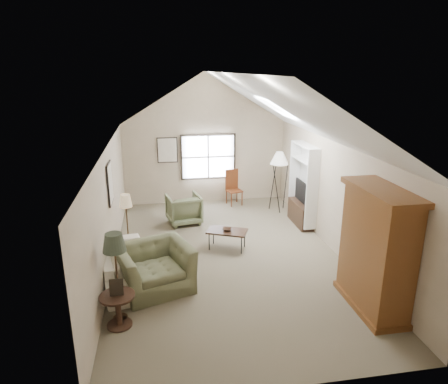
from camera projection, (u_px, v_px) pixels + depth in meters
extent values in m
cube|color=#675E4A|center=(227.00, 256.00, 9.08)|extent=(5.00, 8.00, 0.01)
cube|color=tan|center=(205.00, 163.00, 12.47)|extent=(5.00, 0.01, 2.50)
cube|color=tan|center=(283.00, 307.00, 4.94)|extent=(5.00, 0.01, 2.50)
cube|color=tan|center=(109.00, 210.00, 8.31)|extent=(0.01, 8.00, 2.50)
cube|color=tan|center=(335.00, 198.00, 9.10)|extent=(0.01, 8.00, 2.50)
cube|color=black|center=(208.00, 157.00, 12.39)|extent=(1.72, 0.08, 1.42)
cube|color=black|center=(110.00, 183.00, 8.45)|extent=(0.68, 0.04, 0.88)
cube|color=black|center=(167.00, 150.00, 12.13)|extent=(0.62, 0.04, 0.78)
cube|color=brown|center=(376.00, 250.00, 6.84)|extent=(0.60, 1.50, 2.20)
cube|color=white|center=(303.00, 183.00, 10.61)|extent=(0.32, 1.30, 2.10)
cube|color=#382316|center=(301.00, 213.00, 10.86)|extent=(0.34, 1.18, 0.60)
cube|color=black|center=(302.00, 192.00, 10.68)|extent=(0.05, 0.90, 0.55)
imported|color=silver|center=(125.00, 263.00, 8.03)|extent=(1.29, 2.41, 0.67)
imported|color=#626345|center=(155.00, 268.00, 7.62)|extent=(1.64, 1.54, 0.87)
imported|color=#616849|center=(184.00, 209.00, 10.91)|extent=(1.01, 1.03, 0.80)
cube|color=#322114|center=(227.00, 240.00, 9.37)|extent=(1.04, 0.83, 0.46)
imported|color=#362016|center=(227.00, 229.00, 9.29)|extent=(0.29, 0.29, 0.05)
cylinder|color=#352115|center=(118.00, 310.00, 6.54)|extent=(0.67, 0.67, 0.57)
cube|color=brown|center=(234.00, 188.00, 12.35)|extent=(0.52, 0.52, 1.09)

